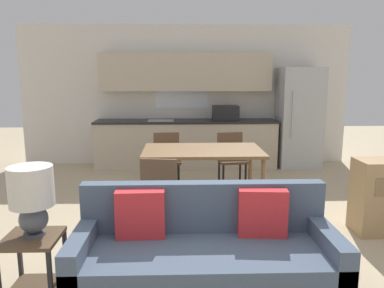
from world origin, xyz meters
TOP-DOWN VIEW (x-y plane):
  - wall_back at (-0.00, 4.63)m, footprint 6.40×0.07m
  - kitchen_counter at (0.01, 4.33)m, footprint 3.44×0.65m
  - refrigerator at (2.15, 4.24)m, footprint 0.78×0.71m
  - dining_table at (0.18, 2.04)m, footprint 1.56×0.96m
  - couch at (0.08, 0.02)m, footprint 2.05×0.80m
  - side_table at (-1.24, -0.09)m, footprint 0.41×0.41m
  - table_lamp at (-1.23, -0.06)m, footprint 0.33×0.33m
  - dining_chair_far_right at (0.67, 2.83)m, footprint 0.45×0.45m
  - dining_chair_far_left at (-0.32, 2.83)m, footprint 0.44×0.44m
  - dining_chair_near_left at (-0.33, 1.21)m, footprint 0.47×0.47m

SIDE VIEW (x-z plane):
  - couch at x=0.08m, z-range -0.09..0.76m
  - side_table at x=-1.24m, z-range 0.09..0.62m
  - dining_chair_far_right at x=0.67m, z-range 0.07..0.93m
  - dining_chair_far_left at x=-0.32m, z-range 0.07..0.93m
  - dining_chair_near_left at x=-0.33m, z-range 0.07..0.93m
  - dining_table at x=0.18m, z-range 0.33..1.11m
  - kitchen_counter at x=0.01m, z-range -0.23..1.92m
  - table_lamp at x=-1.23m, z-range 0.59..1.13m
  - refrigerator at x=2.15m, z-range 0.00..1.89m
  - wall_back at x=0.00m, z-range 0.00..2.70m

